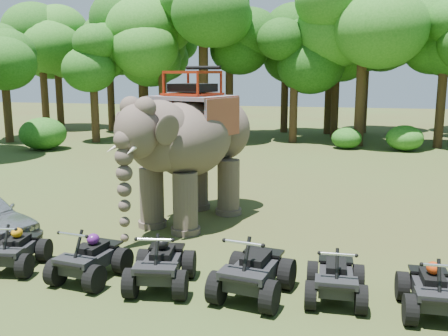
# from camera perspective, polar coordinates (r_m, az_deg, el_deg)

# --- Properties ---
(ground) EXTENTS (110.00, 110.00, 0.00)m
(ground) POSITION_cam_1_polar(r_m,az_deg,el_deg) (12.98, -1.24, -9.25)
(ground) COLOR #47381E
(ground) RESTS_ON ground
(elephant) EXTENTS (4.06, 5.99, 4.63)m
(elephant) POSITION_cam_1_polar(r_m,az_deg,el_deg) (14.97, -3.77, 2.59)
(elephant) COLOR brown
(elephant) RESTS_ON ground
(atv_0) EXTENTS (1.34, 1.69, 1.14)m
(atv_0) POSITION_cam_1_polar(r_m,az_deg,el_deg) (12.55, -22.79, -8.08)
(atv_0) COLOR black
(atv_0) RESTS_ON ground
(atv_1) EXTENTS (1.41, 1.79, 1.22)m
(atv_1) POSITION_cam_1_polar(r_m,az_deg,el_deg) (11.39, -15.10, -9.29)
(atv_1) COLOR black
(atv_1) RESTS_ON ground
(atv_2) EXTENTS (1.49, 1.89, 1.28)m
(atv_2) POSITION_cam_1_polar(r_m,az_deg,el_deg) (10.70, -7.21, -10.18)
(atv_2) COLOR black
(atv_2) RESTS_ON ground
(atv_3) EXTENTS (1.62, 2.02, 1.36)m
(atv_3) POSITION_cam_1_polar(r_m,az_deg,el_deg) (10.22, 3.38, -10.88)
(atv_3) COLOR black
(atv_3) RESTS_ON ground
(atv_4) EXTENTS (1.20, 1.62, 1.18)m
(atv_4) POSITION_cam_1_polar(r_m,az_deg,el_deg) (10.32, 12.69, -11.47)
(atv_4) COLOR black
(atv_4) RESTS_ON ground
(atv_5) EXTENTS (1.22, 1.64, 1.19)m
(atv_5) POSITION_cam_1_polar(r_m,az_deg,el_deg) (10.30, 22.86, -12.08)
(atv_5) COLOR black
(atv_5) RESTS_ON ground
(tree_0) EXTENTS (5.07, 5.07, 7.24)m
(tree_0) POSITION_cam_1_polar(r_m,az_deg,el_deg) (32.46, 8.01, 9.27)
(tree_0) COLOR #195114
(tree_0) RESTS_ON ground
(tree_1) EXTENTS (6.83, 6.83, 9.76)m
(tree_1) POSITION_cam_1_polar(r_m,az_deg,el_deg) (31.73, 15.49, 11.23)
(tree_1) COLOR #195114
(tree_1) RESTS_ON ground
(tree_2) EXTENTS (5.45, 5.45, 7.78)m
(tree_2) POSITION_cam_1_polar(r_m,az_deg,el_deg) (32.42, 23.70, 8.96)
(tree_2) COLOR #195114
(tree_2) RESTS_ON ground
(tree_24) EXTENTS (5.07, 5.07, 7.25)m
(tree_24) POSITION_cam_1_polar(r_m,az_deg,el_deg) (35.08, -23.70, 8.59)
(tree_24) COLOR #195114
(tree_24) RESTS_ON ground
(tree_25) EXTENTS (4.94, 4.94, 7.06)m
(tree_25) POSITION_cam_1_polar(r_m,az_deg,el_deg) (33.30, -14.67, 8.91)
(tree_25) COLOR #195114
(tree_25) RESTS_ON ground
(tree_26) EXTENTS (5.70, 5.70, 8.15)m
(tree_26) POSITION_cam_1_polar(r_m,az_deg,el_deg) (34.04, -7.06, 10.13)
(tree_26) COLOR #195114
(tree_26) RESTS_ON ground
(tree_27) EXTENTS (5.78, 5.78, 8.25)m
(tree_27) POSITION_cam_1_polar(r_m,az_deg,el_deg) (35.55, 0.62, 10.32)
(tree_27) COLOR #195114
(tree_27) RESTS_ON ground
(tree_29) EXTENTS (5.29, 5.29, 7.56)m
(tree_29) POSITION_cam_1_polar(r_m,az_deg,el_deg) (36.46, -9.08, 9.66)
(tree_29) COLOR #195114
(tree_29) RESTS_ON ground
(tree_30) EXTENTS (5.81, 5.81, 8.31)m
(tree_30) POSITION_cam_1_polar(r_m,az_deg,el_deg) (42.22, -18.42, 9.90)
(tree_30) COLOR #195114
(tree_30) RESTS_ON ground
(tree_31) EXTENTS (5.83, 5.83, 8.33)m
(tree_31) POSITION_cam_1_polar(r_m,az_deg,el_deg) (38.07, 6.99, 10.34)
(tree_31) COLOR #195114
(tree_31) RESTS_ON ground
(tree_33) EXTENTS (6.10, 6.10, 8.71)m
(tree_33) POSITION_cam_1_polar(r_m,az_deg,el_deg) (40.62, -7.02, 10.64)
(tree_33) COLOR #195114
(tree_33) RESTS_ON ground
(tree_34) EXTENTS (5.98, 5.98, 8.54)m
(tree_34) POSITION_cam_1_polar(r_m,az_deg,el_deg) (41.41, -19.95, 9.96)
(tree_34) COLOR #195114
(tree_34) RESTS_ON ground
(tree_35) EXTENTS (5.23, 5.23, 7.47)m
(tree_35) POSITION_cam_1_polar(r_m,az_deg,el_deg) (35.51, 12.65, 9.44)
(tree_35) COLOR #195114
(tree_35) RESTS_ON ground
(tree_36) EXTENTS (5.13, 5.13, 7.33)m
(tree_36) POSITION_cam_1_polar(r_m,az_deg,el_deg) (37.57, 11.89, 9.42)
(tree_36) COLOR #195114
(tree_36) RESTS_ON ground
(tree_37) EXTENTS (7.60, 7.60, 10.86)m
(tree_37) POSITION_cam_1_polar(r_m,az_deg,el_deg) (33.54, -2.37, 12.51)
(tree_37) COLOR #195114
(tree_37) RESTS_ON ground
(tree_38) EXTENTS (5.56, 5.56, 7.95)m
(tree_38) POSITION_cam_1_polar(r_m,az_deg,el_deg) (39.56, -12.88, 9.89)
(tree_38) COLOR #195114
(tree_38) RESTS_ON ground
(tree_39) EXTENTS (6.74, 6.74, 9.64)m
(tree_39) POSITION_cam_1_polar(r_m,az_deg,el_deg) (38.77, 15.85, 10.99)
(tree_39) COLOR #195114
(tree_39) RESTS_ON ground
(tree_40) EXTENTS (6.79, 6.79, 9.70)m
(tree_40) POSITION_cam_1_polar(r_m,az_deg,el_deg) (37.18, -9.38, 11.32)
(tree_40) COLOR #195114
(tree_40) RESTS_ON ground
(tree_41) EXTENTS (5.58, 5.58, 7.97)m
(tree_41) POSITION_cam_1_polar(r_m,az_deg,el_deg) (37.03, 15.54, 9.74)
(tree_41) COLOR #195114
(tree_41) RESTS_ON ground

